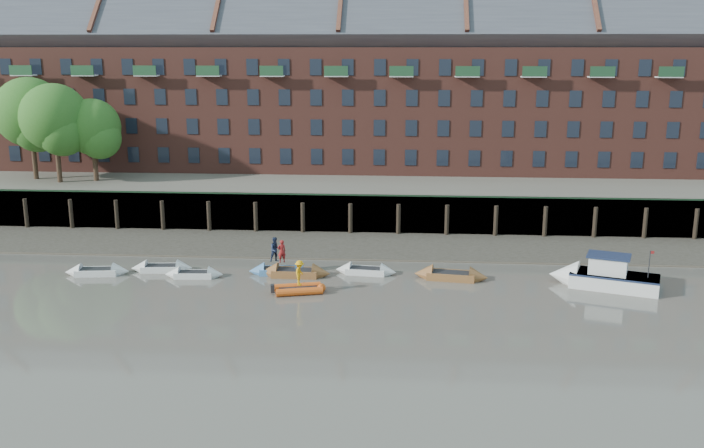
# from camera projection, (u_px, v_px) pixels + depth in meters

# --- Properties ---
(ground) EXTENTS (220.00, 220.00, 0.00)m
(ground) POSITION_uv_depth(u_px,v_px,m) (286.00, 329.00, 41.37)
(ground) COLOR #5E5950
(ground) RESTS_ON ground
(foreshore) EXTENTS (110.00, 8.00, 0.50)m
(foreshore) POSITION_uv_depth(u_px,v_px,m) (322.00, 245.00, 58.82)
(foreshore) COLOR #3D382F
(foreshore) RESTS_ON ground
(mud_band) EXTENTS (110.00, 1.60, 0.10)m
(mud_band) POSITION_uv_depth(u_px,v_px,m) (317.00, 257.00, 55.53)
(mud_band) COLOR #4C4336
(mud_band) RESTS_ON ground
(river_wall) EXTENTS (110.00, 1.23, 3.30)m
(river_wall) POSITION_uv_depth(u_px,v_px,m) (327.00, 213.00, 62.70)
(river_wall) COLOR #2D2A26
(river_wall) RESTS_ON ground
(bank_terrace) EXTENTS (110.00, 28.00, 3.20)m
(bank_terrace) POSITION_uv_depth(u_px,v_px,m) (341.00, 184.00, 75.91)
(bank_terrace) COLOR #5E594D
(bank_terrace) RESTS_ON ground
(apartment_terrace) EXTENTS (80.60, 15.56, 20.98)m
(apartment_terrace) POSITION_uv_depth(u_px,v_px,m) (342.00, 72.00, 74.26)
(apartment_terrace) COLOR brown
(apartment_terrace) RESTS_ON bank_terrace
(tree_cluster) EXTENTS (11.76, 7.74, 9.40)m
(tree_cluster) POSITION_uv_depth(u_px,v_px,m) (52.00, 117.00, 67.58)
(tree_cluster) COLOR #3A281C
(tree_cluster) RESTS_ON bank_terrace
(rowboat_0) EXTENTS (4.47, 1.81, 1.26)m
(rowboat_0) POSITION_uv_depth(u_px,v_px,m) (97.00, 272.00, 51.15)
(rowboat_0) COLOR silver
(rowboat_0) RESTS_ON ground
(rowboat_1) EXTENTS (4.37, 1.66, 1.24)m
(rowboat_1) POSITION_uv_depth(u_px,v_px,m) (162.00, 268.00, 51.98)
(rowboat_1) COLOR silver
(rowboat_1) RESTS_ON ground
(rowboat_2) EXTENTS (4.04, 1.41, 1.15)m
(rowboat_2) POSITION_uv_depth(u_px,v_px,m) (194.00, 274.00, 50.61)
(rowboat_2) COLOR silver
(rowboat_2) RESTS_ON ground
(rowboat_3) EXTENTS (4.37, 1.70, 1.24)m
(rowboat_3) POSITION_uv_depth(u_px,v_px,m) (280.00, 271.00, 51.38)
(rowboat_3) COLOR teal
(rowboat_3) RESTS_ON ground
(rowboat_4) EXTENTS (4.85, 1.48, 1.40)m
(rowboat_4) POSITION_uv_depth(u_px,v_px,m) (295.00, 273.00, 50.83)
(rowboat_4) COLOR brown
(rowboat_4) RESTS_ON ground
(rowboat_5) EXTENTS (4.34, 1.69, 1.23)m
(rowboat_5) POSITION_uv_depth(u_px,v_px,m) (366.00, 271.00, 51.37)
(rowboat_5) COLOR silver
(rowboat_5) RESTS_ON ground
(rowboat_6) EXTENTS (5.11, 2.11, 1.44)m
(rowboat_6) POSITION_uv_depth(u_px,v_px,m) (451.00, 276.00, 50.18)
(rowboat_6) COLOR brown
(rowboat_6) RESTS_ON ground
(rib_tender) EXTENTS (3.34, 2.24, 0.56)m
(rib_tender) POSITION_uv_depth(u_px,v_px,m) (301.00, 289.00, 47.44)
(rib_tender) COLOR #D14F14
(rib_tender) RESTS_ON ground
(motor_launch) EXTENTS (7.22, 4.37, 2.83)m
(motor_launch) POSITION_uv_depth(u_px,v_px,m) (596.00, 276.00, 48.56)
(motor_launch) COLOR silver
(motor_launch) RESTS_ON ground
(person_rower_a) EXTENTS (0.69, 0.60, 1.60)m
(person_rower_a) POSITION_uv_depth(u_px,v_px,m) (282.00, 251.00, 50.99)
(person_rower_a) COLOR maroon
(person_rower_a) RESTS_ON rowboat_3
(person_rower_b) EXTENTS (1.05, 0.97, 1.72)m
(person_rower_b) POSITION_uv_depth(u_px,v_px,m) (276.00, 249.00, 51.20)
(person_rower_b) COLOR #19233F
(person_rower_b) RESTS_ON rowboat_3
(person_rib_crew) EXTENTS (0.74, 1.12, 1.62)m
(person_rib_crew) POSITION_uv_depth(u_px,v_px,m) (300.00, 273.00, 47.13)
(person_rib_crew) COLOR orange
(person_rib_crew) RESTS_ON rib_tender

